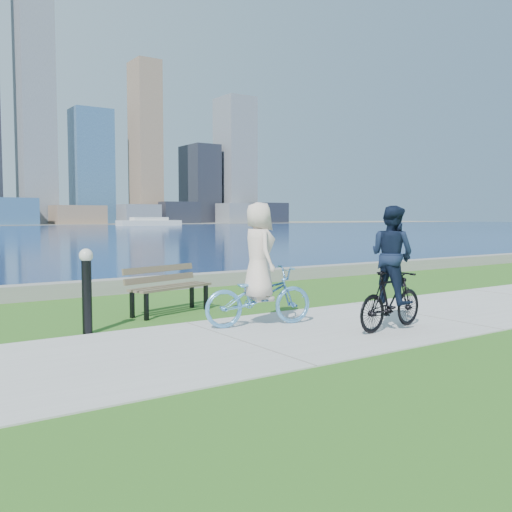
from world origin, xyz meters
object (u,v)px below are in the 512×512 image
at_px(park_bench, 167,284).
at_px(bollard_lamp, 87,285).
at_px(cyclist_woman, 259,280).
at_px(cyclist_man, 391,278).

relative_size(park_bench, bollard_lamp, 1.36).
xyz_separation_m(park_bench, cyclist_woman, (0.70, -2.11, 0.24)).
xyz_separation_m(bollard_lamp, cyclist_man, (4.20, -2.52, 0.09)).
bearing_deg(bollard_lamp, cyclist_man, -31.03).
relative_size(cyclist_woman, cyclist_man, 1.03).
bearing_deg(cyclist_woman, park_bench, 31.09).
height_order(bollard_lamp, cyclist_woman, cyclist_woman).
distance_m(park_bench, cyclist_man, 4.29).
bearing_deg(cyclist_woman, bollard_lamp, 81.48).
bearing_deg(bollard_lamp, cyclist_woman, -21.37).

